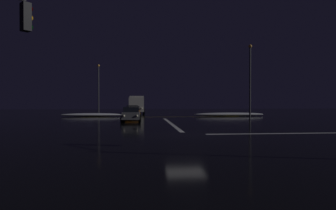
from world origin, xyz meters
The scene contains 12 objects.
ground centered at (0.00, 0.00, -0.05)m, with size 120.00×120.00×0.10m, color black.
stop_line_north centered at (0.00, 9.11, 0.00)m, with size 0.35×15.67×0.01m.
centre_line_ns centered at (0.00, 20.71, 0.00)m, with size 22.00×0.15×0.01m.
crosswalk_bar_east centered at (9.21, 0.00, 0.00)m, with size 15.67×0.40×0.01m.
snow_bank_left_curb centered at (-9.91, 22.65, 0.24)m, with size 8.78×1.50×0.48m.
snow_bank_right_curb centered at (9.91, 21.77, 0.26)m, with size 10.30×1.50×0.52m.
sedan_gray centered at (-3.97, 12.18, 0.80)m, with size 2.02×4.33×1.57m.
sedan_orange centered at (-3.95, 18.12, 0.80)m, with size 2.02×4.33×1.57m.
sedan_black centered at (-4.24, 24.42, 0.80)m, with size 2.02×4.33×1.57m.
box_truck centered at (-3.71, 30.97, 1.71)m, with size 2.68×8.28×3.08m.
streetlamp_left_far centered at (-10.21, 30.71, 4.92)m, with size 0.44×0.44×8.49m.
streetlamp_right_near centered at (10.21, 14.71, 5.21)m, with size 0.44×0.44×9.04m.
Camera 1 is at (-2.83, -18.09, 2.18)m, focal length 29.96 mm.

